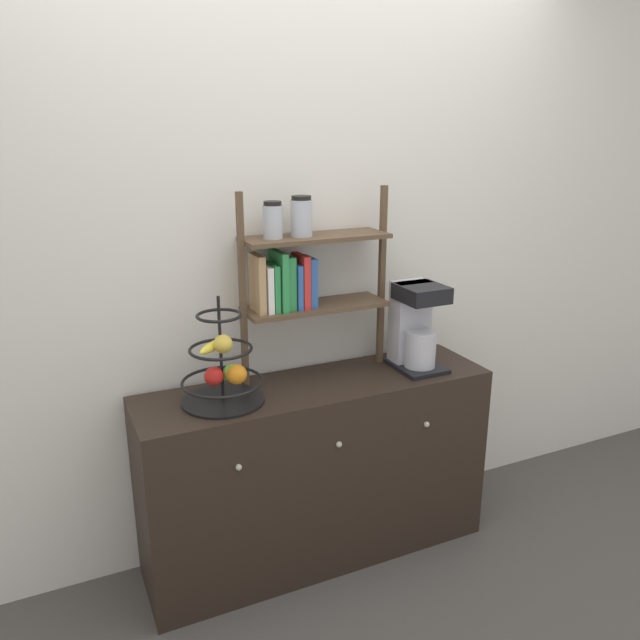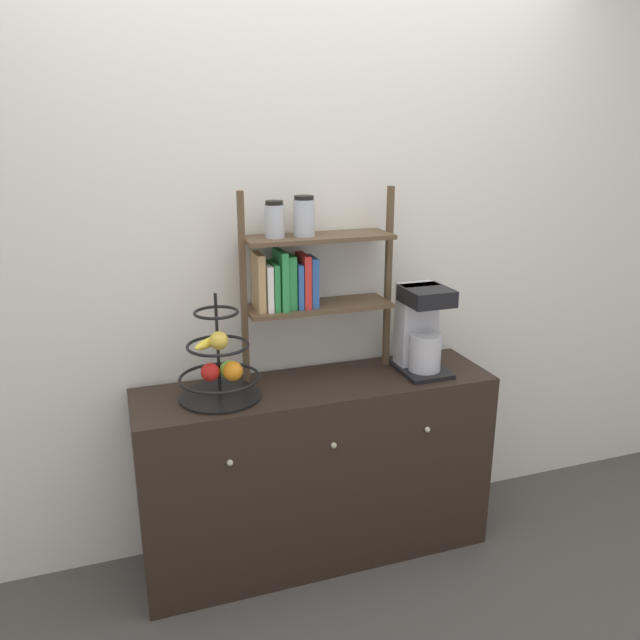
# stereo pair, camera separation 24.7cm
# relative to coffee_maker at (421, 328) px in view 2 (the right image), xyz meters

# --- Properties ---
(ground_plane) EXTENTS (12.00, 12.00, 0.00)m
(ground_plane) POSITION_rel_coffee_maker_xyz_m (-0.47, -0.20, -0.99)
(ground_plane) COLOR #47423D
(wall_back) EXTENTS (7.00, 0.05, 2.60)m
(wall_back) POSITION_rel_coffee_maker_xyz_m (-0.47, 0.24, 0.31)
(wall_back) COLOR silver
(wall_back) RESTS_ON ground_plane
(sideboard) EXTENTS (1.48, 0.42, 0.80)m
(sideboard) POSITION_rel_coffee_maker_xyz_m (-0.47, -0.00, -0.59)
(sideboard) COLOR black
(sideboard) RESTS_ON ground_plane
(coffee_maker) EXTENTS (0.19, 0.25, 0.37)m
(coffee_maker) POSITION_rel_coffee_maker_xyz_m (0.00, 0.00, 0.00)
(coffee_maker) COLOR black
(coffee_maker) RESTS_ON sideboard
(fruit_stand) EXTENTS (0.32, 0.32, 0.42)m
(fruit_stand) POSITION_rel_coffee_maker_xyz_m (-0.86, -0.02, -0.06)
(fruit_stand) COLOR black
(fruit_stand) RESTS_ON sideboard
(shelf_hutch) EXTENTS (0.65, 0.20, 0.78)m
(shelf_hutch) POSITION_rel_coffee_maker_xyz_m (-0.50, 0.11, 0.27)
(shelf_hutch) COLOR brown
(shelf_hutch) RESTS_ON sideboard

